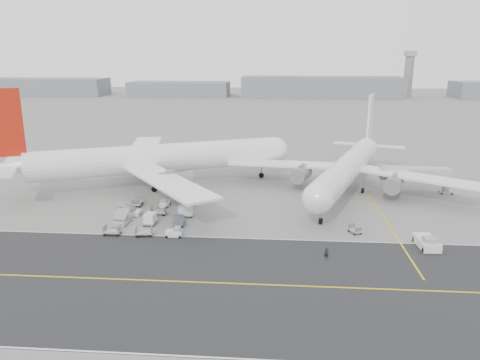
# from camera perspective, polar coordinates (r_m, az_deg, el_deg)

# --- Properties ---
(ground) EXTENTS (700.00, 700.00, 0.00)m
(ground) POSITION_cam_1_polar(r_m,az_deg,el_deg) (80.51, -2.70, -6.44)
(ground) COLOR gray
(ground) RESTS_ON ground
(taxiway) EXTENTS (220.00, 59.00, 0.03)m
(taxiway) POSITION_cam_1_polar(r_m,az_deg,el_deg) (63.75, -0.16, -12.53)
(taxiway) COLOR #29292C
(taxiway) RESTS_ON ground
(horizon_buildings) EXTENTS (520.00, 28.00, 28.00)m
(horizon_buildings) POSITION_cam_1_polar(r_m,az_deg,el_deg) (336.16, 8.08, 9.99)
(horizon_buildings) COLOR slate
(horizon_buildings) RESTS_ON ground
(control_tower) EXTENTS (7.00, 7.00, 31.25)m
(control_tower) POSITION_cam_1_polar(r_m,az_deg,el_deg) (351.31, 19.87, 12.14)
(control_tower) COLOR slate
(control_tower) RESTS_ON ground
(airliner_a) EXTENTS (63.16, 61.77, 23.03)m
(airliner_a) POSITION_cam_1_polar(r_m,az_deg,el_deg) (107.34, -10.64, 2.54)
(airliner_a) COLOR white
(airliner_a) RESTS_ON ground
(airliner_b) EXTENTS (53.10, 54.06, 19.48)m
(airliner_b) POSITION_cam_1_polar(r_m,az_deg,el_deg) (104.99, 13.11, 1.55)
(airliner_b) COLOR white
(airliner_b) RESTS_ON ground
(pushback_tug) EXTENTS (3.06, 7.57, 2.15)m
(pushback_tug) POSITION_cam_1_polar(r_m,az_deg,el_deg) (79.88, 21.84, -7.08)
(pushback_tug) COLOR silver
(pushback_tug) RESTS_ON ground
(jet_bridge) EXTENTS (15.54, 3.51, 5.85)m
(jet_bridge) POSITION_cam_1_polar(r_m,az_deg,el_deg) (109.03, 20.66, 0.63)
(jet_bridge) COLOR gray
(jet_bridge) RESTS_ON ground
(gse_cluster) EXTENTS (19.63, 23.86, 2.20)m
(gse_cluster) POSITION_cam_1_polar(r_m,az_deg,el_deg) (87.75, -10.39, -4.82)
(gse_cluster) COLOR #9D9DA2
(gse_cluster) RESTS_ON ground
(stray_dolly) EXTENTS (2.22, 2.67, 1.41)m
(stray_dolly) POSITION_cam_1_polar(r_m,az_deg,el_deg) (82.66, 13.79, -6.30)
(stray_dolly) COLOR silver
(stray_dolly) RESTS_ON ground
(ground_crew_a) EXTENTS (0.78, 0.65, 1.82)m
(ground_crew_a) POSITION_cam_1_polar(r_m,az_deg,el_deg) (71.53, 10.49, -8.78)
(ground_crew_a) COLOR black
(ground_crew_a) RESTS_ON ground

